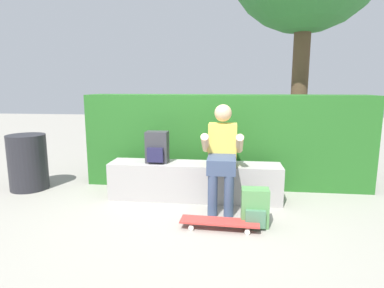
{
  "coord_description": "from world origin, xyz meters",
  "views": [
    {
      "loc": [
        0.44,
        -3.56,
        1.44
      ],
      "look_at": [
        -0.04,
        0.43,
        0.71
      ],
      "focal_mm": 30.16,
      "sensor_mm": 36.0,
      "label": 1
    }
  ],
  "objects": [
    {
      "name": "trash_bin",
      "position": [
        -2.36,
        0.53,
        0.39
      ],
      "size": [
        0.51,
        0.51,
        0.77
      ],
      "color": "#232328",
      "rests_on": "ground"
    },
    {
      "name": "bench_main",
      "position": [
        0.0,
        0.39,
        0.24
      ],
      "size": [
        2.18,
        0.41,
        0.47
      ],
      "color": "#9C9895",
      "rests_on": "ground"
    },
    {
      "name": "skateboard_near_person",
      "position": [
        0.35,
        -0.47,
        0.07
      ],
      "size": [
        0.81,
        0.24,
        0.09
      ],
      "color": "#BC3833",
      "rests_on": "ground"
    },
    {
      "name": "hedge_row",
      "position": [
        0.38,
        1.11,
        0.66
      ],
      "size": [
        4.01,
        0.58,
        1.31
      ],
      "color": "#245E20",
      "rests_on": "ground"
    },
    {
      "name": "backpack_on_ground",
      "position": [
        0.71,
        -0.35,
        0.19
      ],
      "size": [
        0.28,
        0.23,
        0.4
      ],
      "color": "#51894C",
      "rests_on": "ground"
    },
    {
      "name": "ground_plane",
      "position": [
        0.0,
        0.0,
        0.0
      ],
      "size": [
        24.0,
        24.0,
        0.0
      ],
      "primitive_type": "plane",
      "color": "gray"
    },
    {
      "name": "person_skater",
      "position": [
        0.35,
        0.18,
        0.67
      ],
      "size": [
        0.49,
        0.62,
        1.22
      ],
      "color": "gold",
      "rests_on": "ground"
    },
    {
      "name": "backpack_on_bench",
      "position": [
        -0.48,
        0.38,
        0.66
      ],
      "size": [
        0.28,
        0.23,
        0.4
      ],
      "color": "#333338",
      "rests_on": "bench_main"
    }
  ]
}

